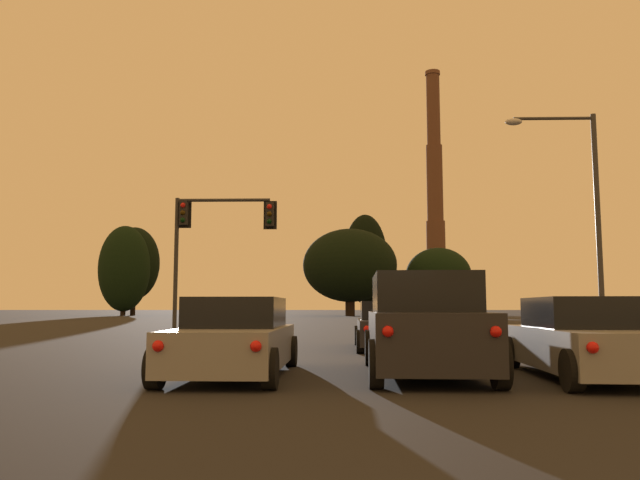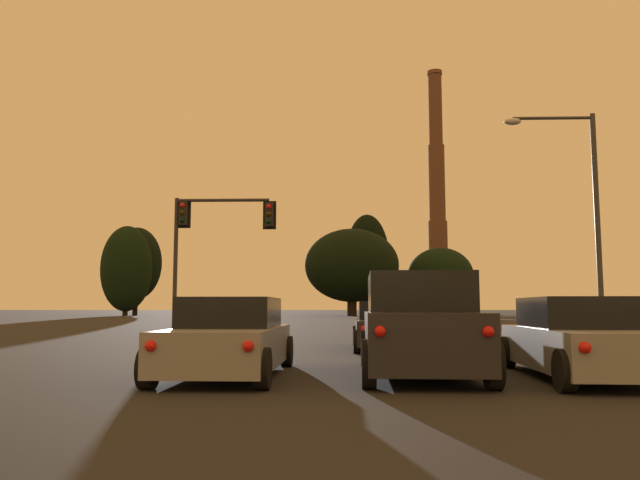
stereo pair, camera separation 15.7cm
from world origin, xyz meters
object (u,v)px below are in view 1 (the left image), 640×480
street_lamp (582,199)px  smokestack (435,216)px  sedan_right_lane_second (586,340)px  suv_center_lane_second (423,326)px  traffic_light_overhead_left (209,231)px  sedan_left_lane_second (235,339)px  sedan_center_lane_front (388,327)px

street_lamp → smokestack: size_ratio=0.19×
sedan_right_lane_second → suv_center_lane_second: (-2.82, 0.37, 0.23)m
smokestack → traffic_light_overhead_left: bearing=-105.2°
sedan_left_lane_second → street_lamp: 16.68m
suv_center_lane_second → sedan_center_lane_front: (-0.04, 7.37, -0.23)m
sedan_left_lane_second → sedan_center_lane_front: same height
sedan_left_lane_second → sedan_center_lane_front: size_ratio=1.00×
suv_center_lane_second → traffic_light_overhead_left: bearing=117.1°
sedan_right_lane_second → suv_center_lane_second: 2.85m
sedan_right_lane_second → street_lamp: street_lamp is taller
suv_center_lane_second → sedan_center_lane_front: suv_center_lane_second is taller
sedan_left_lane_second → street_lamp: (11.05, 11.62, 4.58)m
sedan_right_lane_second → traffic_light_overhead_left: size_ratio=0.80×
suv_center_lane_second → street_lamp: street_lamp is taller
sedan_right_lane_second → sedan_center_lane_front: 8.25m
suv_center_lane_second → sedan_right_lane_second: bearing=-5.6°
sedan_left_lane_second → traffic_light_overhead_left: bearing=104.3°
sedan_left_lane_second → suv_center_lane_second: 3.48m
sedan_center_lane_front → traffic_light_overhead_left: (-7.05, 7.62, 3.88)m
sedan_right_lane_second → smokestack: bearing=85.0°
sedan_right_lane_second → sedan_center_lane_front: same height
sedan_left_lane_second → street_lamp: bearing=47.2°
street_lamp → smokestack: smokestack is taller
sedan_left_lane_second → suv_center_lane_second: suv_center_lane_second is taller
street_lamp → smokestack: 92.62m
sedan_left_lane_second → smokestack: 106.29m
suv_center_lane_second → street_lamp: (7.58, 11.49, 4.35)m
traffic_light_overhead_left → smokestack: smokestack is taller
sedan_right_lane_second → traffic_light_overhead_left: (-9.91, 15.36, 3.88)m
sedan_right_lane_second → sedan_center_lane_front: bearing=113.0°
sedan_center_lane_front → traffic_light_overhead_left: 11.08m
sedan_right_lane_second → smokestack: size_ratio=0.10×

